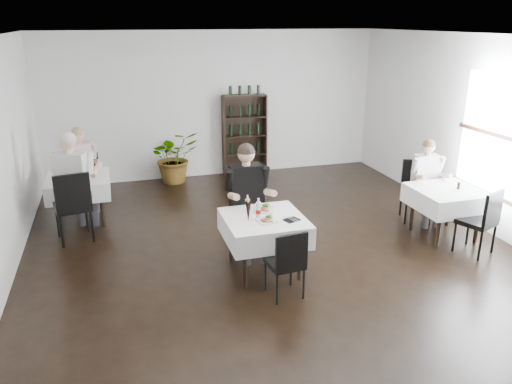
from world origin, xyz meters
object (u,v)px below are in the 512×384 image
wine_shelf (245,136)px  diner_main (248,192)px  potted_tree (174,157)px  main_table (264,228)px

wine_shelf → diner_main: bearing=-104.4°
wine_shelf → potted_tree: wine_shelf is taller
wine_shelf → diner_main: wine_shelf is taller
wine_shelf → main_table: bearing=-101.8°
wine_shelf → main_table: size_ratio=1.70×
main_table → potted_tree: potted_tree is taller
main_table → diner_main: bearing=96.9°
main_table → wine_shelf: bearing=78.2°
wine_shelf → main_table: wine_shelf is taller
potted_tree → diner_main: bearing=-81.4°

